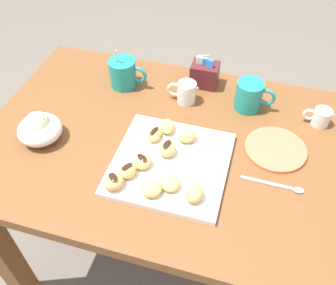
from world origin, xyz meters
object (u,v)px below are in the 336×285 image
Objects in this scene: beignet_2 at (151,189)px; beignet_9 at (171,184)px; beignet_1 at (166,126)px; beignet_3 at (142,162)px; beignet_0 at (194,193)px; beignet_5 at (167,149)px; coffee_mug_teal_left at (123,72)px; coffee_mug_teal_right at (250,95)px; sugar_caddy at (205,74)px; ice_cream_bowl at (39,128)px; pastry_plate_square at (171,163)px; beignet_7 at (154,135)px; saucer_coral_left at (275,149)px; beignet_8 at (114,182)px; dining_table at (165,168)px; chocolate_sauce_pitcher at (321,116)px; cream_pitcher_white at (186,92)px; beignet_6 at (127,171)px; beignet_4 at (187,136)px.

beignet_9 is (0.04, 0.03, -0.00)m from beignet_2.
beignet_3 is (-0.02, -0.15, -0.00)m from beignet_1.
beignet_5 is (-0.11, 0.12, -0.00)m from beignet_0.
coffee_mug_teal_right is (0.42, 0.00, -0.00)m from coffee_mug_teal_left.
coffee_mug_teal_right is at bearing -26.51° from sugar_caddy.
beignet_3 is at bearing -5.37° from ice_cream_bowl.
beignet_9 is (0.09, -0.05, -0.00)m from beignet_3.
ice_cream_bowl is 2.44× the size of beignet_3.
pastry_plate_square is 0.12m from beignet_1.
ice_cream_bowl is at bearing 169.28° from beignet_9.
saucer_coral_left is at bearing 10.95° from beignet_7.
saucer_coral_left is 0.33m from beignet_9.
beignet_1 reaches higher than beignet_2.
coffee_mug_teal_left reaches higher than beignet_2.
beignet_8 is at bearing -103.86° from sugar_caddy.
beignet_7 is at bearing 132.71° from beignet_0.
beignet_0 is 0.11m from beignet_2.
saucer_coral_left reaches higher than dining_table.
coffee_mug_teal_right is (0.21, 0.21, 0.18)m from dining_table.
chocolate_sauce_pitcher reaches higher than beignet_2.
beignet_9 is at bearing 15.61° from beignet_8.
sugar_caddy is at bearing 91.72° from beignet_9.
beignet_3 is (-0.04, -0.31, -0.01)m from cream_pitcher_white.
beignet_1 is at bearing 59.71° from beignet_7.
sugar_caddy reaches higher than beignet_1.
beignet_1 is (-0.32, -0.02, 0.03)m from saucer_coral_left.
coffee_mug_teal_right is 0.97× the size of ice_cream_bowl.
beignet_5 is at bearing 53.06° from beignet_6.
pastry_plate_square is 0.39m from ice_cream_bowl.
beignet_5 reaches higher than beignet_9.
ice_cream_bowl is at bearing -166.65° from beignet_7.
beignet_5 is (-0.19, -0.28, -0.02)m from coffee_mug_teal_right.
beignet_4 is (0.27, -0.21, -0.02)m from coffee_mug_teal_left.
dining_table is 23.03× the size of beignet_6.
beignet_5 reaches higher than saucer_coral_left.
coffee_mug_teal_left reaches higher than chocolate_sauce_pitcher.
coffee_mug_teal_right reaches higher than saucer_coral_left.
pastry_plate_square is 5.74× the size of beignet_0.
beignet_4 is 1.07× the size of beignet_9.
beignet_9 is (-0.25, -0.22, 0.03)m from saucer_coral_left.
sugar_caddy is at bearing 99.31° from beignet_0.
beignet_5 is 0.93× the size of beignet_7.
sugar_caddy is (0.26, 0.08, -0.01)m from coffee_mug_teal_left.
chocolate_sauce_pitcher is 1.70× the size of beignet_2.
beignet_2 is 0.21m from beignet_4.
beignet_2 is at bearing -173.01° from beignet_0.
saucer_coral_left is (0.32, 0.05, 0.14)m from dining_table.
sugar_caddy is at bearing 17.07° from coffee_mug_teal_left.
beignet_3 is (-0.08, -0.42, -0.01)m from sugar_caddy.
coffee_mug_teal_left is at bearing -162.93° from sugar_caddy.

